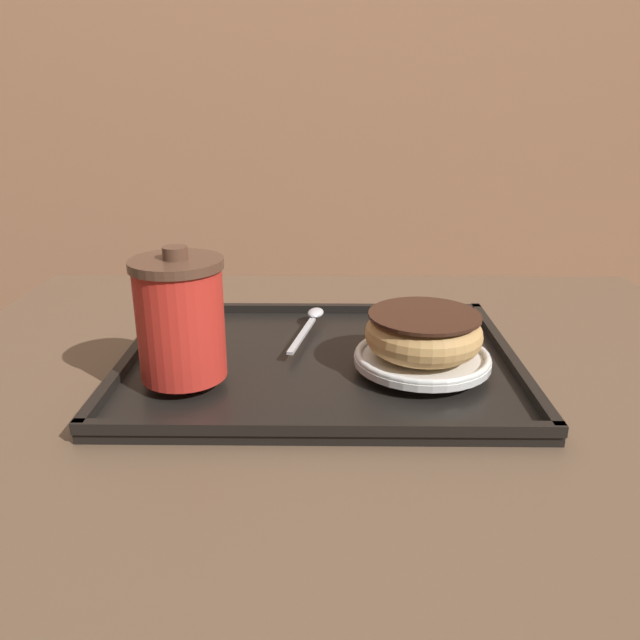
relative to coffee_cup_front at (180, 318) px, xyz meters
name	(u,v)px	position (x,y,z in m)	size (l,w,h in m)	color
wall_behind	(336,39)	(0.18, 1.18, 0.37)	(8.00, 0.05, 2.40)	#9E6B4C
cafe_table	(341,478)	(0.18, 0.08, -0.25)	(1.06, 0.83, 0.74)	brown
serving_tray	(320,363)	(0.15, 0.07, -0.08)	(0.47, 0.37, 0.02)	black
coffee_cup_front	(180,318)	(0.00, 0.00, 0.00)	(0.10, 0.10, 0.15)	red
plate_with_chocolate_donut	(422,357)	(0.27, 0.04, -0.06)	(0.16, 0.16, 0.01)	white
donut_chocolate_glazed	(423,333)	(0.27, 0.04, -0.03)	(0.13, 0.13, 0.05)	tan
spoon	(312,320)	(0.14, 0.17, -0.06)	(0.05, 0.16, 0.01)	silver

